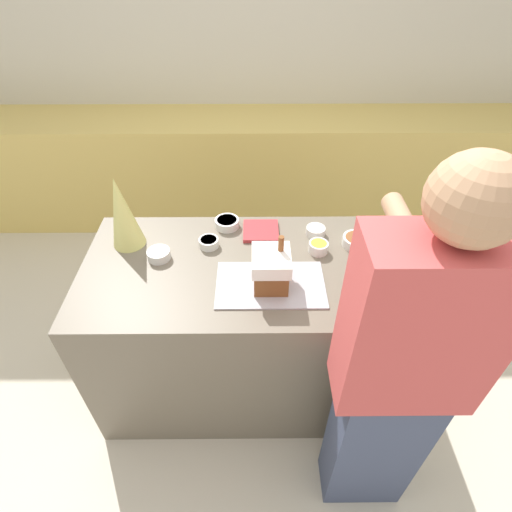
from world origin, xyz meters
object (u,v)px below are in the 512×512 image
candy_bowl_far_right (227,223)px  candy_bowl_near_tray_left (316,231)px  candy_bowl_center_rear (356,241)px  candy_bowl_near_tray_right (378,231)px  cookbook (261,231)px  decorative_tree (122,213)px  candy_bowl_behind_tray (318,247)px  baking_tray (270,284)px  candy_bowl_front_corner (159,254)px  gingerbread_house (271,269)px  candy_bowl_beside_tree (209,242)px  person (399,378)px

candy_bowl_far_right → candy_bowl_near_tray_left: bearing=-9.0°
candy_bowl_center_rear → candy_bowl_near_tray_right: (0.13, 0.07, 0.00)m
cookbook → candy_bowl_center_rear: bearing=-12.5°
decorative_tree → cookbook: decorative_tree is taller
candy_bowl_behind_tray → baking_tray: bearing=-136.3°
decorative_tree → candy_bowl_far_right: decorative_tree is taller
candy_bowl_front_corner → candy_bowl_near_tray_right: bearing=8.7°
candy_bowl_far_right → candy_bowl_near_tray_left: (0.45, -0.07, -0.00)m
decorative_tree → candy_bowl_near_tray_right: (1.24, 0.05, -0.15)m
candy_bowl_behind_tray → candy_bowl_far_right: size_ratio=0.75×
gingerbread_house → candy_bowl_beside_tree: (-0.29, 0.27, -0.07)m
gingerbread_house → candy_bowl_behind_tray: gingerbread_house is taller
gingerbread_house → candy_bowl_near_tray_left: bearing=56.4°
candy_bowl_beside_tree → candy_bowl_front_corner: 0.24m
candy_bowl_center_rear → candy_bowl_beside_tree: candy_bowl_center_rear is taller
candy_bowl_near_tray_left → candy_bowl_center_rear: bearing=-24.2°
decorative_tree → baking_tray: bearing=-23.6°
person → candy_bowl_behind_tray: bearing=105.7°
decorative_tree → candy_bowl_center_rear: 1.13m
candy_bowl_center_rear → candy_bowl_front_corner: candy_bowl_center_rear is taller
candy_bowl_center_rear → baking_tray: bearing=-147.2°
baking_tray → gingerbread_house: gingerbread_house is taller
candy_bowl_behind_tray → candy_bowl_front_corner: (-0.76, -0.04, -0.01)m
gingerbread_house → decorative_tree: (-0.69, 0.30, 0.08)m
baking_tray → person: size_ratio=0.27×
candy_bowl_center_rear → candy_bowl_front_corner: 0.95m
baking_tray → candy_bowl_near_tray_right: size_ratio=4.84×
candy_bowl_near_tray_right → candy_bowl_near_tray_left: bearing=177.9°
decorative_tree → cookbook: size_ratio=2.03×
cookbook → candy_bowl_beside_tree: bearing=-157.4°
gingerbread_house → candy_bowl_behind_tray: bearing=43.7°
candy_bowl_center_rear → candy_bowl_front_corner: bearing=-174.5°
candy_bowl_near_tray_left → candy_bowl_near_tray_right: size_ratio=0.97×
candy_bowl_far_right → candy_bowl_beside_tree: (-0.08, -0.16, -0.00)m
cookbook → person: bearing=-61.2°
person → baking_tray: bearing=132.5°
candy_bowl_beside_tree → person: person is taller
decorative_tree → cookbook: 0.68m
decorative_tree → candy_bowl_center_rear: size_ratio=2.69×
candy_bowl_behind_tray → candy_bowl_center_rear: bearing=14.5°
decorative_tree → candy_bowl_beside_tree: (0.39, -0.03, -0.16)m
decorative_tree → person: size_ratio=0.21×
candy_bowl_behind_tray → cookbook: candy_bowl_behind_tray is taller
candy_bowl_near_tray_left → candy_bowl_center_rear: (0.19, -0.08, 0.00)m
decorative_tree → candy_bowl_front_corner: decorative_tree is taller
cookbook → candy_bowl_behind_tray: bearing=-29.3°
gingerbread_house → person: 0.65m
baking_tray → cookbook: bearing=95.4°
candy_bowl_behind_tray → candy_bowl_beside_tree: (-0.53, 0.05, -0.01)m
candy_bowl_behind_tray → candy_bowl_center_rear: 0.20m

